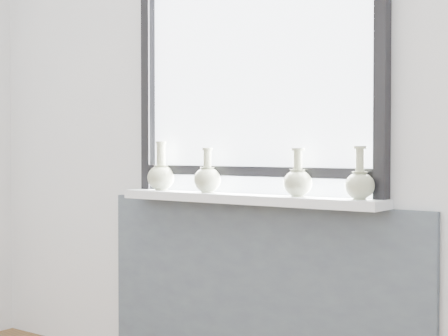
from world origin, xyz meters
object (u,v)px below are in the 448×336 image
Objects in this scene: vase_b at (207,178)px; vase_d at (360,183)px; windowsill at (245,199)px; vase_c at (298,181)px; vase_a at (161,175)px.

vase_d is (0.76, 0.00, -0.00)m from vase_b.
vase_d reaches higher than windowsill.
windowsill is 0.22m from vase_b.
windowsill is 6.37× the size of vase_b.
vase_c is 0.97× the size of vase_d.
windowsill is at bearing 178.71° from vase_c.
vase_a is 0.30m from vase_b.
windowsill is 6.42× the size of vase_c.
windowsill is 0.57m from vase_d.
windowsill is 5.53× the size of vase_a.
windowsill is at bearing 4.36° from vase_b.
vase_b is 0.97× the size of vase_d.
vase_c is (0.27, -0.01, 0.09)m from windowsill.
vase_a reaches higher than vase_b.
vase_b is 1.01× the size of vase_c.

